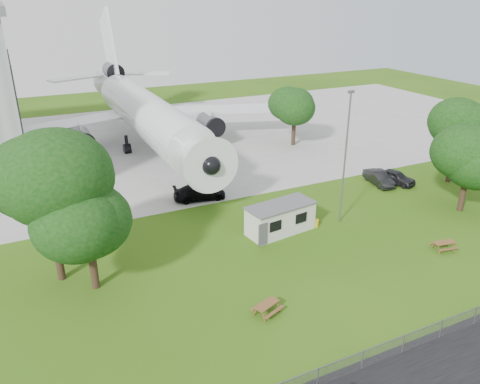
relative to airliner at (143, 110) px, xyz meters
name	(u,v)px	position (x,y,z in m)	size (l,w,h in m)	color
ground	(300,276)	(2.00, -35.86, -5.27)	(160.00, 160.00, 0.00)	#446F18
concrete_apron	(156,142)	(2.00, 2.14, -5.25)	(120.00, 46.00, 0.03)	#B7B7B2
airliner	(143,110)	(0.00, 0.00, 0.00)	(46.36, 47.73, 17.69)	white
site_cabin	(280,218)	(4.22, -29.00, -3.96)	(6.90, 3.50, 2.62)	silver
picnic_west	(267,313)	(-2.40, -38.68, -5.27)	(1.80, 1.50, 0.76)	brown
picnic_east	(443,250)	(14.70, -37.70, -5.27)	(1.80, 1.50, 0.76)	brown
fence	(389,358)	(2.00, -45.36, -5.27)	(58.00, 0.04, 1.30)	gray
lamp_mast	(345,160)	(10.20, -29.66, 0.73)	(0.16, 0.16, 12.00)	slate
tree_west_big	(45,181)	(-14.15, -28.45, 2.56)	(8.25, 8.25, 11.96)	#382619
tree_west_small	(86,218)	(-12.07, -30.69, 0.24)	(6.78, 6.78, 8.92)	#382619
tree_east_front	(470,159)	(22.26, -32.80, -0.01)	(6.52, 6.52, 8.53)	#382619
tree_east_back	(459,123)	(27.32, -26.80, 1.51)	(6.68, 6.68, 10.14)	#382619
tree_far_apron	(295,105)	(18.87, -7.44, 0.34)	(6.02, 6.02, 8.63)	#382619
car_ne_hatch	(395,177)	(21.54, -24.62, -4.52)	(1.77, 4.41, 1.50)	black
car_ne_sedan	(379,178)	(19.69, -24.03, -4.53)	(1.56, 4.49, 1.48)	black
car_apron_van	(200,193)	(0.33, -19.34, -4.50)	(2.16, 5.31, 1.54)	black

